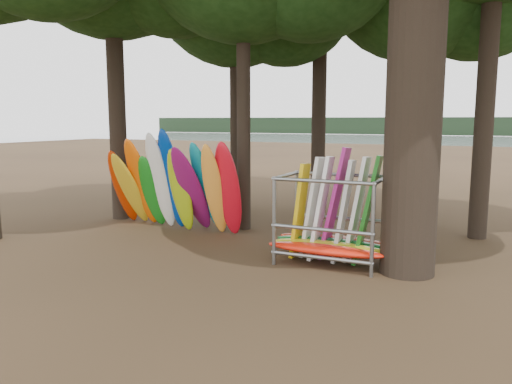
% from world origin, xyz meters
% --- Properties ---
extents(ground, '(120.00, 120.00, 0.00)m').
position_xyz_m(ground, '(0.00, 0.00, 0.00)').
color(ground, '#47331E').
rests_on(ground, ground).
extents(lake, '(160.00, 160.00, 0.00)m').
position_xyz_m(lake, '(0.00, 60.00, 0.00)').
color(lake, gray).
rests_on(lake, ground).
extents(far_shore, '(160.00, 4.00, 4.00)m').
position_xyz_m(far_shore, '(0.00, 110.00, 2.00)').
color(far_shore, black).
rests_on(far_shore, ground).
extents(kayak_row, '(4.78, 2.05, 3.26)m').
position_xyz_m(kayak_row, '(-3.01, 1.69, 1.37)').
color(kayak_row, '#BE2903').
rests_on(kayak_row, ground).
extents(storage_rack, '(2.98, 1.52, 2.79)m').
position_xyz_m(storage_rack, '(2.39, 0.34, 0.97)').
color(storage_rack, gray).
rests_on(storage_rack, ground).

